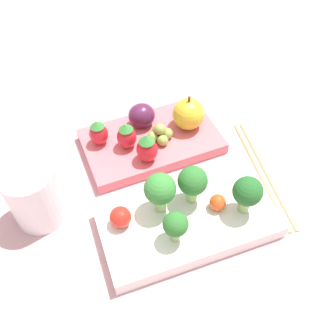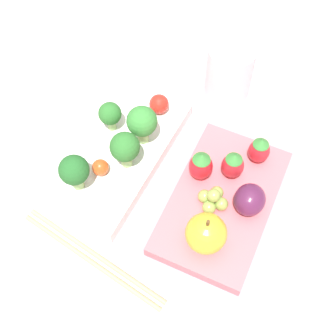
# 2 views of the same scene
# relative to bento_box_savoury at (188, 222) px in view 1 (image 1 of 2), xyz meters

# --- Properties ---
(ground_plane) EXTENTS (4.00, 4.00, 0.00)m
(ground_plane) POSITION_rel_bento_box_savoury_xyz_m (0.01, -0.08, -0.01)
(ground_plane) COLOR #C6939E
(bento_box_savoury) EXTENTS (0.23, 0.12, 0.02)m
(bento_box_savoury) POSITION_rel_bento_box_savoury_xyz_m (0.00, 0.00, 0.00)
(bento_box_savoury) COLOR white
(bento_box_savoury) RESTS_ON ground_plane
(bento_box_fruit) EXTENTS (0.21, 0.13, 0.02)m
(bento_box_fruit) POSITION_rel_bento_box_savoury_xyz_m (-0.00, -0.16, -0.00)
(bento_box_fruit) COLOR #DB6670
(bento_box_fruit) RESTS_ON ground_plane
(broccoli_floret_0) EXTENTS (0.04, 0.04, 0.06)m
(broccoli_floret_0) POSITION_rel_bento_box_savoury_xyz_m (-0.01, -0.02, 0.05)
(broccoli_floret_0) COLOR #93B770
(broccoli_floret_0) RESTS_ON bento_box_savoury
(broccoli_floret_1) EXTENTS (0.04, 0.04, 0.06)m
(broccoli_floret_1) POSITION_rel_bento_box_savoury_xyz_m (-0.07, 0.01, 0.05)
(broccoli_floret_1) COLOR #93B770
(broccoli_floret_1) RESTS_ON bento_box_savoury
(broccoli_floret_2) EXTENTS (0.03, 0.03, 0.05)m
(broccoli_floret_2) POSITION_rel_bento_box_savoury_xyz_m (0.03, 0.02, 0.04)
(broccoli_floret_2) COLOR #93B770
(broccoli_floret_2) RESTS_ON bento_box_savoury
(broccoli_floret_3) EXTENTS (0.04, 0.04, 0.06)m
(broccoli_floret_3) POSITION_rel_bento_box_savoury_xyz_m (0.03, -0.03, 0.05)
(broccoli_floret_3) COLOR #93B770
(broccoli_floret_3) RESTS_ON bento_box_savoury
(cherry_tomato_0) EXTENTS (0.02, 0.02, 0.02)m
(cherry_tomato_0) POSITION_rel_bento_box_savoury_xyz_m (-0.04, -0.00, 0.02)
(cherry_tomato_0) COLOR #DB4C1E
(cherry_tomato_0) RESTS_ON bento_box_savoury
(cherry_tomato_1) EXTENTS (0.03, 0.03, 0.03)m
(cherry_tomato_1) POSITION_rel_bento_box_savoury_xyz_m (0.08, -0.02, 0.03)
(cherry_tomato_1) COLOR red
(cherry_tomato_1) RESTS_ON bento_box_savoury
(apple) EXTENTS (0.05, 0.05, 0.06)m
(apple) POSITION_rel_bento_box_savoury_xyz_m (-0.06, -0.16, 0.03)
(apple) COLOR gold
(apple) RESTS_ON bento_box_fruit
(strawberry_0) EXTENTS (0.03, 0.03, 0.04)m
(strawberry_0) POSITION_rel_bento_box_savoury_xyz_m (0.04, -0.15, 0.03)
(strawberry_0) COLOR red
(strawberry_0) RESTS_ON bento_box_fruit
(strawberry_1) EXTENTS (0.03, 0.03, 0.04)m
(strawberry_1) POSITION_rel_bento_box_savoury_xyz_m (0.08, -0.17, 0.03)
(strawberry_1) COLOR red
(strawberry_1) RESTS_ON bento_box_fruit
(strawberry_2) EXTENTS (0.03, 0.03, 0.05)m
(strawberry_2) POSITION_rel_bento_box_savoury_xyz_m (0.02, -0.12, 0.03)
(strawberry_2) COLOR red
(strawberry_2) RESTS_ON bento_box_fruit
(plum) EXTENTS (0.04, 0.04, 0.04)m
(plum) POSITION_rel_bento_box_savoury_xyz_m (0.00, -0.19, 0.03)
(plum) COLOR #511E42
(plum) RESTS_ON bento_box_fruit
(grape_cluster) EXTENTS (0.04, 0.04, 0.03)m
(grape_cluster) POSITION_rel_bento_box_savoury_xyz_m (-0.01, -0.15, 0.02)
(grape_cluster) COLOR #8EA84C
(grape_cluster) RESTS_ON bento_box_fruit
(drinking_cup) EXTENTS (0.07, 0.07, 0.09)m
(drinking_cup) POSITION_rel_bento_box_savoury_xyz_m (0.18, -0.08, 0.03)
(drinking_cup) COLOR white
(drinking_cup) RESTS_ON ground_plane
(chopsticks_pair) EXTENTS (0.04, 0.21, 0.01)m
(chopsticks_pair) POSITION_rel_bento_box_savoury_xyz_m (-0.14, -0.05, -0.01)
(chopsticks_pair) COLOR tan
(chopsticks_pair) RESTS_ON ground_plane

